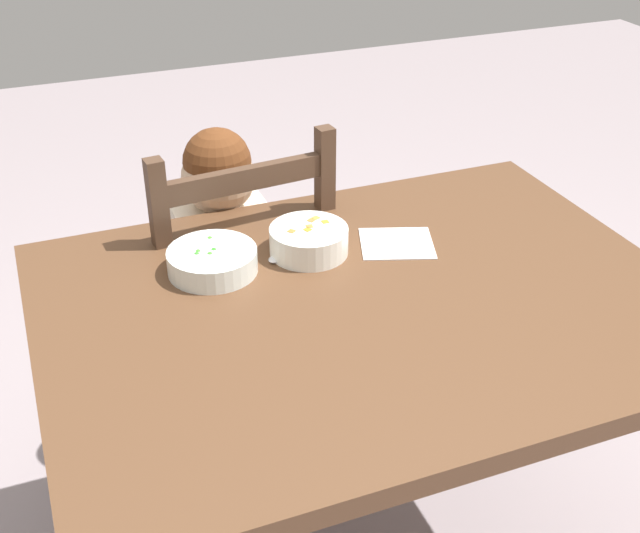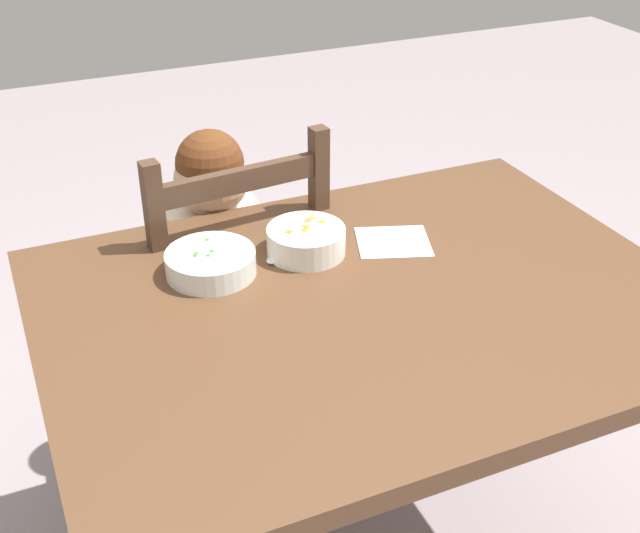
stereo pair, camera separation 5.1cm
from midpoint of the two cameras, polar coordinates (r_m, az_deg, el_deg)
name	(u,v)px [view 2 (the right image)]	position (r m, az deg, el deg)	size (l,w,h in m)	color
dining_table	(366,347)	(1.60, 2.28, -5.64)	(1.20, 0.89, 0.77)	brown
dining_chair	(226,319)	(2.05, -7.29, -3.63)	(0.46, 0.46, 0.97)	#4B3324
child_figure	(220,262)	(1.96, -7.72, 0.32)	(0.32, 0.31, 0.94)	beige
bowl_of_peas	(211,262)	(1.60, -8.55, 0.28)	(0.18, 0.18, 0.05)	white
bowl_of_carrots	(306,240)	(1.65, -1.86, 1.86)	(0.16, 0.16, 0.06)	white
spoon	(281,255)	(1.66, -3.62, 0.81)	(0.13, 0.09, 0.01)	silver
paper_napkin	(393,242)	(1.71, 4.28, 1.71)	(0.15, 0.13, 0.00)	white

